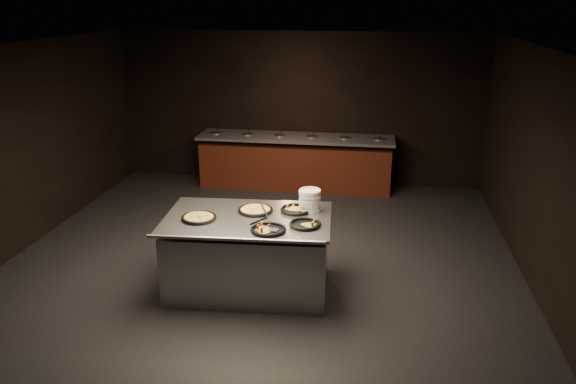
% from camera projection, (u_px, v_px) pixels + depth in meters
% --- Properties ---
extents(room, '(7.02, 8.02, 2.92)m').
position_uv_depth(room, '(256.00, 167.00, 7.09)').
color(room, black).
rests_on(room, ground).
extents(salad_bar, '(3.70, 0.83, 1.18)m').
position_uv_depth(salad_bar, '(295.00, 165.00, 10.75)').
color(salad_bar, '#551C14').
rests_on(salad_bar, ground).
extents(serving_counter, '(2.08, 1.40, 0.97)m').
position_uv_depth(serving_counter, '(249.00, 255.00, 6.95)').
color(serving_counter, '#B2B4B9').
rests_on(serving_counter, ground).
extents(plate_stack, '(0.27, 0.27, 0.27)m').
position_uv_depth(plate_stack, '(310.00, 200.00, 6.96)').
color(plate_stack, silver).
rests_on(plate_stack, serving_counter).
extents(pan_veggie_whole, '(0.42, 0.42, 0.04)m').
position_uv_depth(pan_veggie_whole, '(199.00, 217.00, 6.72)').
color(pan_veggie_whole, black).
rests_on(pan_veggie_whole, serving_counter).
extents(pan_cheese_whole, '(0.44, 0.44, 0.04)m').
position_uv_depth(pan_cheese_whole, '(255.00, 210.00, 6.96)').
color(pan_cheese_whole, black).
rests_on(pan_cheese_whole, serving_counter).
extents(pan_cheese_slices_a, '(0.39, 0.39, 0.04)m').
position_uv_depth(pan_cheese_slices_a, '(296.00, 209.00, 6.98)').
color(pan_cheese_slices_a, black).
rests_on(pan_cheese_slices_a, serving_counter).
extents(pan_cheese_slices_b, '(0.41, 0.41, 0.04)m').
position_uv_depth(pan_cheese_slices_b, '(268.00, 229.00, 6.38)').
color(pan_cheese_slices_b, black).
rests_on(pan_cheese_slices_b, serving_counter).
extents(pan_veggie_slices, '(0.37, 0.37, 0.04)m').
position_uv_depth(pan_veggie_slices, '(305.00, 224.00, 6.53)').
color(pan_veggie_slices, black).
rests_on(pan_veggie_slices, serving_counter).
extents(server_left, '(0.26, 0.28, 0.17)m').
position_uv_depth(server_left, '(261.00, 209.00, 6.80)').
color(server_left, '#B2B4B9').
rests_on(server_left, serving_counter).
extents(server_right, '(0.34, 0.11, 0.16)m').
position_uv_depth(server_right, '(262.00, 224.00, 6.38)').
color(server_right, '#B2B4B9').
rests_on(server_right, serving_counter).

